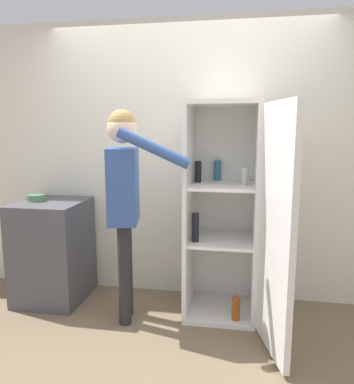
# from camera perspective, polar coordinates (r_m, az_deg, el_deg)

# --- Properties ---
(ground_plane) EXTENTS (12.00, 12.00, 0.00)m
(ground_plane) POSITION_cam_1_polar(r_m,az_deg,el_deg) (2.97, -1.56, -22.52)
(ground_plane) COLOR #7A664C
(wall_back) EXTENTS (7.00, 0.06, 2.55)m
(wall_back) POSITION_cam_1_polar(r_m,az_deg,el_deg) (3.49, 1.54, 4.63)
(wall_back) COLOR silver
(wall_back) RESTS_ON ground_plane
(refrigerator) EXTENTS (0.79, 1.18, 1.79)m
(refrigerator) POSITION_cam_1_polar(r_m,az_deg,el_deg) (3.08, 8.47, -3.31)
(refrigerator) COLOR white
(refrigerator) RESTS_ON ground_plane
(person) EXTENTS (0.71, 0.51, 1.73)m
(person) POSITION_cam_1_polar(r_m,az_deg,el_deg) (2.99, -8.00, 0.80)
(person) COLOR #262628
(person) RESTS_ON ground_plane
(counter) EXTENTS (0.59, 0.63, 0.93)m
(counter) POSITION_cam_1_polar(r_m,az_deg,el_deg) (3.69, -18.37, -8.46)
(counter) COLOR #4C4C51
(counter) RESTS_ON ground_plane
(bowl) EXTENTS (0.16, 0.16, 0.06)m
(bowl) POSITION_cam_1_polar(r_m,az_deg,el_deg) (3.66, -20.63, -0.80)
(bowl) COLOR #517F5B
(bowl) RESTS_ON counter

